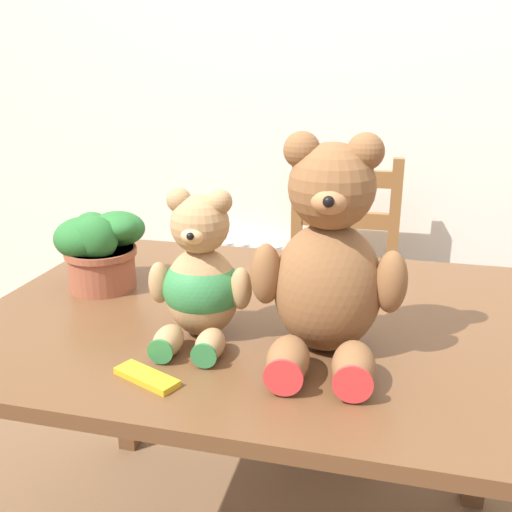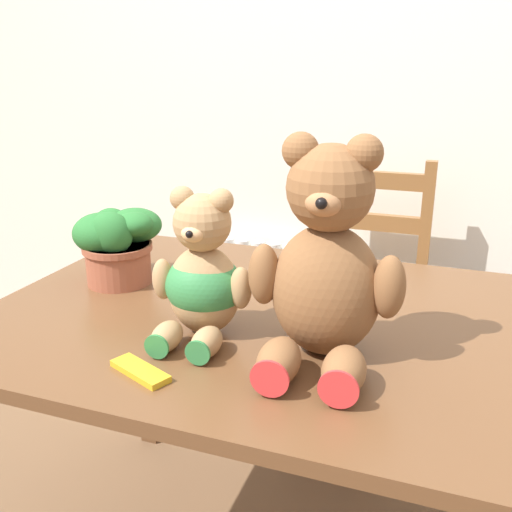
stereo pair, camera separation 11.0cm
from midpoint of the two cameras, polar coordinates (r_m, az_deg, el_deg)
name	(u,v)px [view 1 (the left image)]	position (r m, az deg, el deg)	size (l,w,h in m)	color
wall_back	(331,63)	(2.27, 6.02, 18.68)	(8.00, 0.04, 2.60)	silver
radiator	(259,316)	(2.48, -1.00, -6.02)	(0.63, 0.10, 0.59)	white
dining_table	(261,353)	(1.34, -1.85, -9.75)	(1.26, 0.92, 0.76)	brown
wooden_chair_behind	(337,301)	(2.10, 6.64, -4.56)	(0.40, 0.43, 0.98)	brown
teddy_bear_left	(201,280)	(1.15, -8.30, -2.43)	(0.21, 0.22, 0.31)	tan
teddy_bear_right	(328,264)	(1.06, 4.29, -0.82)	(0.29, 0.30, 0.42)	brown
potted_plant	(100,245)	(1.47, -17.44, 1.05)	(0.20, 0.21, 0.19)	#9E5138
chocolate_bar	(147,377)	(1.06, -13.90, -11.76)	(0.13, 0.04, 0.01)	gold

